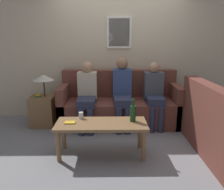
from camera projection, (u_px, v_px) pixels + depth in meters
ground_plane at (121, 133)px, 3.79m from camera, size 16.00×16.00×0.00m
wall_back at (119, 53)px, 4.36m from camera, size 9.00×0.08×2.60m
couch_main at (120, 105)px, 4.18m from camera, size 2.21×0.82×0.99m
coffee_table at (101, 127)px, 3.01m from camera, size 1.25×0.48×0.48m
side_table_with_lamp at (43, 107)px, 4.07m from camera, size 0.45×0.43×0.96m
wine_bottle at (133, 113)px, 3.02m from camera, size 0.08×0.08×0.32m
drinking_glass at (81, 115)px, 3.14m from camera, size 0.06×0.06×0.09m
book_stack at (70, 122)px, 2.98m from camera, size 0.14×0.10×0.02m
person_left at (87, 93)px, 3.89m from camera, size 0.34×0.66×1.19m
person_middle at (122, 90)px, 3.94m from camera, size 0.34×0.65×1.26m
person_right at (154, 92)px, 3.95m from camera, size 0.34×0.58×1.18m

